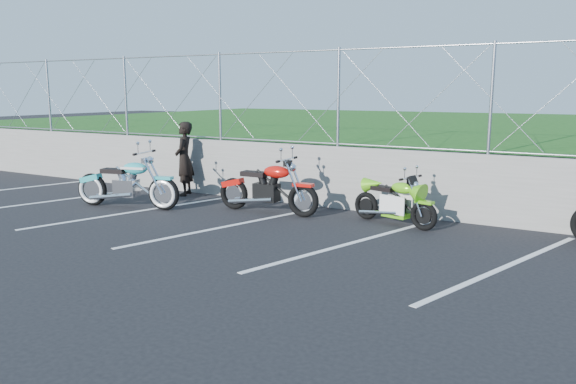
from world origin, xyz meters
The scene contains 9 objects.
ground centered at (0.00, 0.00, 0.00)m, with size 90.00×90.00×0.00m, color black.
retaining_wall centered at (0.00, 3.50, 0.65)m, with size 30.00×0.22×1.30m, color slate.
grass_field centered at (0.00, 13.50, 0.65)m, with size 30.00×20.00×1.30m, color #184813.
chain_link_fence centered at (0.00, 3.50, 2.30)m, with size 28.00×0.03×2.00m.
parking_lines centered at (1.20, 1.00, 0.00)m, with size 18.29×4.31×0.01m.
cruiser_turquoise centered at (-2.78, 1.28, 0.48)m, with size 2.38×0.80×1.20m.
naked_orange centered at (0.06, 2.29, 0.48)m, with size 2.27×0.77×1.13m.
sportbike_green centered at (2.59, 2.59, 0.40)m, with size 1.75×0.68×0.93m.
person_standing centered at (-2.71, 3.00, 0.87)m, with size 0.63×0.41×1.73m, color black.
Camera 1 is at (5.88, -7.12, 2.44)m, focal length 35.00 mm.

